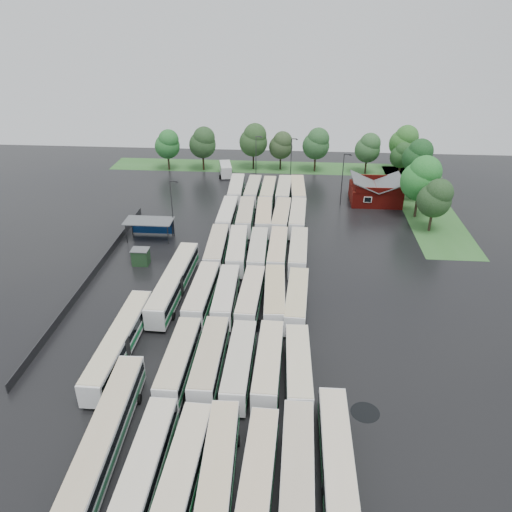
# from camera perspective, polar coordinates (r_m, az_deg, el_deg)

# --- Properties ---
(ground) EXTENTS (160.00, 160.00, 0.00)m
(ground) POSITION_cam_1_polar(r_m,az_deg,el_deg) (66.97, -2.54, -6.57)
(ground) COLOR black
(ground) RESTS_ON ground
(brick_building) EXTENTS (10.07, 8.60, 5.39)m
(brick_building) POSITION_cam_1_polar(r_m,az_deg,el_deg) (105.39, 13.47, 6.97)
(brick_building) COLOR maroon
(brick_building) RESTS_ON ground
(wash_shed) EXTENTS (8.20, 4.20, 3.58)m
(wash_shed) POSITION_cam_1_polar(r_m,az_deg,el_deg) (87.90, -12.07, 3.75)
(wash_shed) COLOR #2D2D30
(wash_shed) RESTS_ON ground
(utility_hut) EXTENTS (2.70, 2.20, 2.62)m
(utility_hut) POSITION_cam_1_polar(r_m,az_deg,el_deg) (80.21, -13.04, -0.07)
(utility_hut) COLOR #19361B
(utility_hut) RESTS_ON ground
(grass_strip_north) EXTENTS (80.00, 10.00, 0.01)m
(grass_strip_north) POSITION_cam_1_polar(r_m,az_deg,el_deg) (125.66, 1.94, 10.12)
(grass_strip_north) COLOR #2E6328
(grass_strip_north) RESTS_ON ground
(grass_strip_east) EXTENTS (10.00, 50.00, 0.01)m
(grass_strip_east) POSITION_cam_1_polar(r_m,az_deg,el_deg) (108.09, 18.62, 5.72)
(grass_strip_east) COLOR #2E6328
(grass_strip_east) RESTS_ON ground
(west_fence) EXTENTS (0.10, 50.00, 1.20)m
(west_fence) POSITION_cam_1_polar(r_m,az_deg,el_deg) (78.76, -18.09, -1.92)
(west_fence) COLOR #2D2D30
(west_fence) RESTS_ON ground
(bus_r0c0) EXTENTS (2.71, 12.58, 3.50)m
(bus_r0c0) POSITION_cam_1_polar(r_m,az_deg,el_deg) (47.37, -12.35, -22.01)
(bus_r0c0) COLOR silver
(bus_r0c0) RESTS_ON ground
(bus_r0c1) EXTENTS (3.00, 12.53, 3.47)m
(bus_r0c1) POSITION_cam_1_polar(r_m,az_deg,el_deg) (46.46, -8.21, -22.86)
(bus_r0c1) COLOR silver
(bus_r0c1) RESTS_ON ground
(bus_r0c2) EXTENTS (3.09, 12.48, 3.45)m
(bus_r0c2) POSITION_cam_1_polar(r_m,az_deg,el_deg) (46.38, -4.23, -22.71)
(bus_r0c2) COLOR silver
(bus_r0c2) RESTS_ON ground
(bus_r0c3) EXTENTS (3.01, 12.35, 3.42)m
(bus_r0c3) POSITION_cam_1_polar(r_m,az_deg,el_deg) (45.76, 0.26, -23.58)
(bus_r0c3) COLOR silver
(bus_r0c3) RESTS_ON ground
(bus_r0c4) EXTENTS (2.88, 12.96, 3.60)m
(bus_r0c4) POSITION_cam_1_polar(r_m,az_deg,el_deg) (46.08, 4.73, -23.02)
(bus_r0c4) COLOR silver
(bus_r0c4) RESTS_ON ground
(bus_r1c0) EXTENTS (2.81, 12.62, 3.50)m
(bus_r1c0) POSITION_cam_1_polar(r_m,az_deg,el_deg) (56.69, -8.77, -11.74)
(bus_r1c0) COLOR silver
(bus_r1c0) RESTS_ON ground
(bus_r1c1) EXTENTS (2.73, 12.78, 3.56)m
(bus_r1c1) POSITION_cam_1_polar(r_m,az_deg,el_deg) (56.26, -5.31, -11.80)
(bus_r1c1) COLOR silver
(bus_r1c1) RESTS_ON ground
(bus_r1c2) EXTENTS (2.77, 12.59, 3.50)m
(bus_r1c2) POSITION_cam_1_polar(r_m,az_deg,el_deg) (55.61, -1.91, -12.27)
(bus_r1c2) COLOR silver
(bus_r1c2) RESTS_ON ground
(bus_r1c3) EXTENTS (2.92, 12.66, 3.51)m
(bus_r1c3) POSITION_cam_1_polar(r_m,az_deg,el_deg) (55.55, 1.43, -12.31)
(bus_r1c3) COLOR silver
(bus_r1c3) RESTS_ON ground
(bus_r1c4) EXTENTS (3.08, 12.46, 3.45)m
(bus_r1c4) POSITION_cam_1_polar(r_m,az_deg,el_deg) (55.27, 4.84, -12.70)
(bus_r1c4) COLOR silver
(bus_r1c4) RESTS_ON ground
(bus_r2c0) EXTENTS (3.05, 13.03, 3.61)m
(bus_r2c0) POSITION_cam_1_polar(r_m,az_deg,el_deg) (67.65, -6.19, -4.34)
(bus_r2c0) COLOR silver
(bus_r2c0) RESTS_ON ground
(bus_r2c1) EXTENTS (2.87, 12.36, 3.43)m
(bus_r2c1) POSITION_cam_1_polar(r_m,az_deg,el_deg) (67.20, -3.45, -4.55)
(bus_r2c1) COLOR silver
(bus_r2c1) RESTS_ON ground
(bus_r2c2) EXTENTS (3.06, 12.57, 3.48)m
(bus_r2c2) POSITION_cam_1_polar(r_m,az_deg,el_deg) (66.72, -0.63, -4.73)
(bus_r2c2) COLOR silver
(bus_r2c2) RESTS_ON ground
(bus_r2c3) EXTENTS (3.17, 12.83, 3.55)m
(bus_r2c3) POSITION_cam_1_polar(r_m,az_deg,el_deg) (66.74, 2.15, -4.70)
(bus_r2c3) COLOR silver
(bus_r2c3) RESTS_ON ground
(bus_r2c4) EXTENTS (3.23, 12.70, 3.51)m
(bus_r2c4) POSITION_cam_1_polar(r_m,az_deg,el_deg) (66.30, 4.68, -5.04)
(bus_r2c4) COLOR silver
(bus_r2c4) RESTS_ON ground
(bus_r3c0) EXTENTS (3.15, 12.95, 3.58)m
(bus_r3c0) POSITION_cam_1_polar(r_m,az_deg,el_deg) (79.34, -4.51, 0.81)
(bus_r3c0) COLOR silver
(bus_r3c0) RESTS_ON ground
(bus_r3c1) EXTENTS (3.40, 13.05, 3.60)m
(bus_r3c1) POSITION_cam_1_polar(r_m,az_deg,el_deg) (78.74, -2.16, 0.67)
(bus_r3c1) COLOR silver
(bus_r3c1) RESTS_ON ground
(bus_r3c2) EXTENTS (2.84, 12.48, 3.46)m
(bus_r3c2) POSITION_cam_1_polar(r_m,az_deg,el_deg) (78.40, 0.23, 0.50)
(bus_r3c2) COLOR silver
(bus_r3c2) RESTS_ON ground
(bus_r3c3) EXTENTS (2.90, 12.75, 3.54)m
(bus_r3c3) POSITION_cam_1_polar(r_m,az_deg,el_deg) (78.44, 2.49, 0.52)
(bus_r3c3) COLOR silver
(bus_r3c3) RESTS_ON ground
(bus_r3c4) EXTENTS (3.08, 12.82, 3.55)m
(bus_r3c4) POSITION_cam_1_polar(r_m,az_deg,el_deg) (78.42, 4.85, 0.44)
(bus_r3c4) COLOR silver
(bus_r3c4) RESTS_ON ground
(bus_r4c0) EXTENTS (2.81, 12.75, 3.54)m
(bus_r4c0) POSITION_cam_1_polar(r_m,az_deg,el_deg) (91.61, -3.29, 4.62)
(bus_r4c0) COLOR silver
(bus_r4c0) RESTS_ON ground
(bus_r4c1) EXTENTS (3.06, 12.90, 3.57)m
(bus_r4c1) POSITION_cam_1_polar(r_m,az_deg,el_deg) (91.07, -1.20, 4.53)
(bus_r4c1) COLOR silver
(bus_r4c1) RESTS_ON ground
(bus_r4c2) EXTENTS (3.15, 12.95, 3.58)m
(bus_r4c2) POSITION_cam_1_polar(r_m,az_deg,el_deg) (90.83, 0.92, 4.47)
(bus_r4c2) COLOR silver
(bus_r4c2) RESTS_ON ground
(bus_r4c3) EXTENTS (3.28, 12.98, 3.58)m
(bus_r4c3) POSITION_cam_1_polar(r_m,az_deg,el_deg) (90.70, 2.93, 4.40)
(bus_r4c3) COLOR silver
(bus_r4c3) RESTS_ON ground
(bus_r4c4) EXTENTS (3.19, 13.01, 3.60)m
(bus_r4c4) POSITION_cam_1_polar(r_m,az_deg,el_deg) (90.79, 4.78, 4.37)
(bus_r4c4) COLOR silver
(bus_r4c4) RESTS_ON ground
(bus_r5c0) EXTENTS (3.26, 12.98, 3.58)m
(bus_r5c0) POSITION_cam_1_polar(r_m,az_deg,el_deg) (104.06, -2.26, 7.51)
(bus_r5c0) COLOR silver
(bus_r5c0) RESTS_ON ground
(bus_r5c1) EXTENTS (2.79, 12.30, 3.41)m
(bus_r5c1) POSITION_cam_1_polar(r_m,az_deg,el_deg) (103.96, -0.36, 7.46)
(bus_r5c1) COLOR silver
(bus_r5c1) RESTS_ON ground
(bus_r5c2) EXTENTS (2.84, 12.35, 3.43)m
(bus_r5c2) POSITION_cam_1_polar(r_m,az_deg,el_deg) (103.28, 1.40, 7.32)
(bus_r5c2) COLOR silver
(bus_r5c2) RESTS_ON ground
(bus_r5c3) EXTENTS (3.05, 12.82, 3.55)m
(bus_r5c3) POSITION_cam_1_polar(r_m,az_deg,el_deg) (103.37, 3.19, 7.34)
(bus_r5c3) COLOR silver
(bus_r5c3) RESTS_ON ground
(bus_r5c4) EXTENTS (3.21, 13.05, 3.61)m
(bus_r5c4) POSITION_cam_1_polar(r_m,az_deg,el_deg) (103.38, 4.79, 7.31)
(bus_r5c4) COLOR silver
(bus_r5c4) RESTS_ON ground
(artic_bus_west_a) EXTENTS (3.36, 18.89, 3.49)m
(artic_bus_west_a) POSITION_cam_1_polar(r_m,az_deg,el_deg) (50.38, -16.76, -18.90)
(artic_bus_west_a) COLOR silver
(artic_bus_west_a) RESTS_ON ground
(artic_bus_west_b) EXTENTS (3.42, 19.36, 3.58)m
(artic_bus_west_b) POSITION_cam_1_polar(r_m,az_deg,el_deg) (70.93, -9.35, -2.94)
(artic_bus_west_b) COLOR silver
(artic_bus_west_b) RESTS_ON ground
(artic_bus_west_c) EXTENTS (2.85, 18.39, 3.41)m
(artic_bus_west_c) POSITION_cam_1_polar(r_m,az_deg,el_deg) (60.81, -15.32, -9.48)
(artic_bus_west_c) COLOR silver
(artic_bus_west_c) RESTS_ON ground
(artic_bus_east) EXTENTS (2.77, 18.52, 3.43)m
(artic_bus_east) POSITION_cam_1_polar(r_m,az_deg,el_deg) (45.95, 9.38, -23.75)
(artic_bus_east) COLOR silver
(artic_bus_east) RESTS_ON ground
(minibus) EXTENTS (3.72, 6.97, 2.89)m
(minibus) POSITION_cam_1_polar(r_m,az_deg,el_deg) (118.99, -3.49, 9.89)
(minibus) COLOR silver
(minibus) RESTS_ON ground
(tree_north_0) EXTENTS (5.96, 5.96, 9.87)m
(tree_north_0) POSITION_cam_1_polar(r_m,az_deg,el_deg) (123.69, -10.05, 12.50)
(tree_north_0) COLOR #3A2C1E
(tree_north_0) RESTS_ON ground
(tree_north_1) EXTENTS (6.39, 6.39, 10.58)m
(tree_north_1) POSITION_cam_1_polar(r_m,az_deg,el_deg) (122.21, -6.07, 12.80)
(tree_north_1) COLOR #342214
(tree_north_1) RESTS_ON ground
(tree_north_2) EXTENTS (6.75, 6.75, 11.18)m
(tree_north_2) POSITION_cam_1_polar(r_m,az_deg,el_deg) (122.24, -0.24, 13.14)
(tree_north_2) COLOR black
(tree_north_2) RESTS_ON ground
(tree_north_3) EXTENTS (5.67, 5.67, 9.39)m
(tree_north_3) POSITION_cam_1_polar(r_m,az_deg,el_deg) (122.26, 2.91, 12.55)
(tree_north_3) COLOR black
(tree_north_3) RESTS_ON ground
(tree_north_4) EXTENTS (6.37, 6.37, 10.56)m
(tree_north_4) POSITION_cam_1_polar(r_m,az_deg,el_deg) (121.44, 6.95, 12.65)
(tree_north_4) COLOR #322114
(tree_north_4) RESTS_ON ground
(tree_north_5) EXTENTS (5.92, 5.92, 9.80)m
(tree_north_5) POSITION_cam_1_polar(r_m,az_deg,el_deg) (121.75, 12.72, 11.99)
(tree_north_5) COLOR #311F15
(tree_north_5) RESTS_ON ground
(tree_north_6) EXTENTS (6.68, 6.68, 11.06)m
(tree_north_6) POSITION_cam_1_polar(r_m,az_deg,el_deg) (126.02, 16.61, 12.43)
(tree_north_6) COLOR black
(tree_north_6) RESTS_ON ground
(tree_east_0) EXTENTS (5.96, 5.96, 9.86)m
(tree_east_0) POSITION_cam_1_polar(r_m,az_deg,el_deg) (93.05, 19.86, 6.27)
(tree_east_0) COLOR #36271D
(tree_east_0) RESTS_ON ground
(tree_east_1) EXTENTS (7.30, 7.30, 12.09)m
(tree_east_1) POSITION_cam_1_polar(r_m,az_deg,el_deg) (98.08, 18.44, 8.45)
(tree_east_1) COLOR #35291D
(tree_east_1) RESTS_ON ground
(tree_east_2) EXTENTS (5.08, 5.08, 8.42)m
(tree_east_2) POSITION_cam_1_polar(r_m,az_deg,el_deg) (107.68, 18.07, 8.80)
(tree_east_2) COLOR black
(tree_east_2) RESTS_ON ground
(tree_east_3) EXTENTS (6.52, 6.52, 10.79)m
(tree_east_3) POSITION_cam_1_polar(r_m,az_deg,el_deg) (115.36, 18.07, 10.80)
(tree_east_3) COLOR black
(tree_east_3) RESTS_ON ground
(tree_east_4) EXTENTS (5.04, 5.04, 8.35)m
(tree_east_4) POSITION_cam_1_polar(r_m,az_deg,el_deg) (121.01, 16.34, 11.01)
(tree_east_4) COLOR #37271A
(tree_east_4) RESTS_ON ground
(lamp_post_ne) EXTENTS (1.63, 0.32, 10.57)m
(lamp_post_ne) POSITION_cam_1_polar(r_m,az_deg,el_deg) (101.18, 9.93, 9.03)
(lamp_post_ne) COLOR #2D2D30
(lamp_post_ne) RESTS_ON ground
(lamp_post_nw) EXTENTS (1.58, 0.31, 10.24)m
(lamp_post_nw) POSITION_cam_1_polar(r_m,az_deg,el_deg) (86.86, -9.51, 5.81)
(lamp_post_nw) COLOR #2D2D30
(lamp_post_nw) RESTS_ON ground
(lamp_post_back_w) EXTENTS (1.51, 0.29, 9.82)m
(lamp_post_back_w) POSITION_cam_1_polar(r_m,az_deg,el_deg) (115.93, 0.06, 11.57)
(lamp_post_back_w) COLOR #2D2D30
(lamp_post_back_w) RESTS_ON ground
(lamp_post_back_e) EXTENTS (1.47, 0.29, 9.53)m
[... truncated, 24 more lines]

